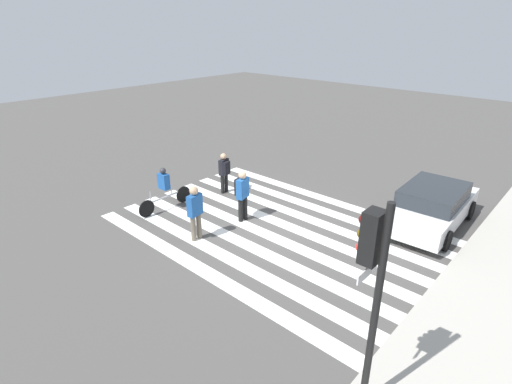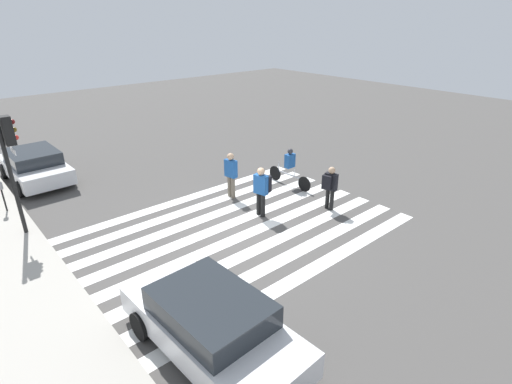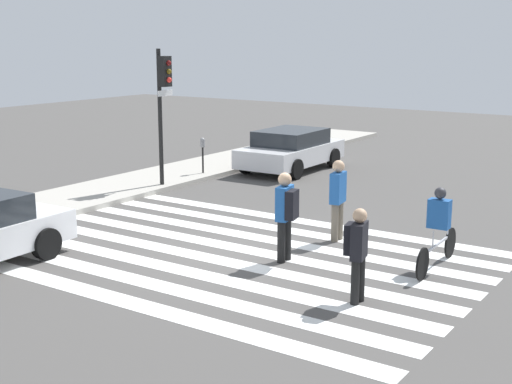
{
  "view_description": "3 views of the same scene",
  "coord_description": "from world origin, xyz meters",
  "views": [
    {
      "loc": [
        8.87,
        7.27,
        6.25
      ],
      "look_at": [
        0.06,
        -0.7,
        1.11
      ],
      "focal_mm": 28.0,
      "sensor_mm": 36.0,
      "label": 1
    },
    {
      "loc": [
        -8.96,
        7.07,
        6.4
      ],
      "look_at": [
        -0.51,
        -0.27,
        1.4
      ],
      "focal_mm": 28.0,
      "sensor_mm": 36.0,
      "label": 2
    },
    {
      "loc": [
        -11.15,
        -8.15,
        4.29
      ],
      "look_at": [
        0.07,
        -0.59,
        1.35
      ],
      "focal_mm": 50.0,
      "sensor_mm": 36.0,
      "label": 3
    }
  ],
  "objects": [
    {
      "name": "pedestrian_adult_yellow_jacket",
      "position": [
        2.11,
        -1.32,
        0.99
      ],
      "size": [
        0.51,
        0.29,
        1.76
      ],
      "rotation": [
        0.0,
        0.0,
        0.15
      ],
      "color": "#6B6051",
      "rests_on": "ground_plane"
    },
    {
      "name": "traffic_light",
      "position": [
        4.03,
        5.22,
        2.79
      ],
      "size": [
        0.6,
        0.5,
        3.99
      ],
      "color": "black",
      "rests_on": "ground_plane"
    },
    {
      "name": "ground_plane",
      "position": [
        0.0,
        0.0,
        0.0
      ],
      "size": [
        60.0,
        60.0,
        0.0
      ],
      "primitive_type": "plane",
      "color": "#4C4947"
    },
    {
      "name": "parking_meter",
      "position": [
        6.09,
        5.48,
        0.93
      ],
      "size": [
        0.15,
        0.15,
        1.25
      ],
      "color": "black",
      "rests_on": "ground_plane"
    },
    {
      "name": "pedestrian_child_with_backpack",
      "position": [
        -0.99,
        -3.29,
        0.94
      ],
      "size": [
        0.48,
        0.43,
        1.6
      ],
      "rotation": [
        0.0,
        0.0,
        3.36
      ],
      "color": "black",
      "rests_on": "ground_plane"
    },
    {
      "name": "cyclist_mid_street",
      "position": [
        1.46,
        -3.78,
        0.86
      ],
      "size": [
        2.23,
        0.41,
        1.57
      ],
      "rotation": [
        0.0,
        0.0,
        0.03
      ],
      "color": "black",
      "rests_on": "ground_plane"
    },
    {
      "name": "car_parked_dark_suv",
      "position": [
        8.67,
        3.83,
        0.7
      ],
      "size": [
        4.15,
        2.11,
        1.34
      ],
      "rotation": [
        0.0,
        0.0,
        0.02
      ],
      "color": "silver",
      "rests_on": "ground_plane"
    },
    {
      "name": "pedestrian_adult_tall_backpack",
      "position": [
        0.22,
        -1.18,
        1.03
      ],
      "size": [
        0.53,
        0.47,
        1.76
      ],
      "rotation": [
        0.0,
        0.0,
        0.22
      ],
      "color": "black",
      "rests_on": "ground_plane"
    },
    {
      "name": "sidewalk_curb",
      "position": [
        0.0,
        6.25,
        0.07
      ],
      "size": [
        36.0,
        2.5,
        0.14
      ],
      "color": "#ADA89E",
      "rests_on": "ground_plane"
    },
    {
      "name": "crosswalk_stripes",
      "position": [
        -0.0,
        0.0,
        0.0
      ],
      "size": [
        6.67,
        10.0,
        0.01
      ],
      "color": "white",
      "rests_on": "ground_plane"
    }
  ]
}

